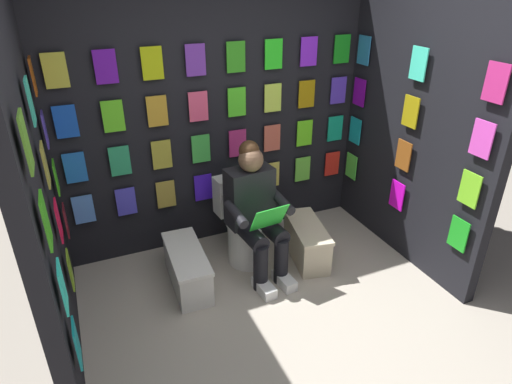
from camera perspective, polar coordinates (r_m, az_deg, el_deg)
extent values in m
plane|color=#B2A899|center=(3.27, 6.93, -21.06)|extent=(30.00, 30.00, 0.00)
cube|color=black|center=(4.06, -5.33, 9.75)|extent=(2.98, 0.10, 2.46)
cube|color=#518AE8|center=(4.05, -21.61, -2.14)|extent=(0.17, 0.01, 0.26)
cube|color=#4641D5|center=(4.06, -16.62, -1.21)|extent=(0.17, 0.01, 0.26)
cube|color=#A28932|center=(4.10, -11.70, -0.30)|extent=(0.17, 0.01, 0.26)
cube|color=#3E18D9|center=(4.18, -6.91, 0.60)|extent=(0.17, 0.01, 0.26)
cube|color=#0D8D20|center=(4.28, -2.32, 1.45)|extent=(0.17, 0.01, 0.26)
cube|color=gold|center=(4.41, 2.03, 2.25)|extent=(0.17, 0.01, 0.26)
cube|color=#6BD43E|center=(4.56, 6.12, 2.99)|extent=(0.17, 0.01, 0.26)
cube|color=red|center=(4.74, 9.92, 3.67)|extent=(0.17, 0.01, 0.26)
cube|color=blue|center=(3.89, -22.58, 2.95)|extent=(0.17, 0.01, 0.26)
cube|color=#239660|center=(3.90, -17.37, 3.89)|extent=(0.17, 0.01, 0.26)
cube|color=#A69C2D|center=(3.94, -12.22, 4.80)|extent=(0.17, 0.01, 0.26)
cube|color=green|center=(4.02, -7.22, 5.63)|extent=(0.17, 0.01, 0.26)
cube|color=#A82366|center=(4.13, -2.42, 6.39)|extent=(0.17, 0.01, 0.26)
cube|color=#CB5844|center=(4.26, 2.12, 7.07)|extent=(0.17, 0.01, 0.26)
cube|color=#66E21D|center=(4.42, 6.36, 7.66)|extent=(0.17, 0.01, 0.26)
cube|color=#14A37C|center=(4.60, 10.31, 8.17)|extent=(0.17, 0.01, 0.26)
cube|color=#1248BA|center=(3.76, -23.63, 8.43)|extent=(0.17, 0.01, 0.26)
cube|color=#56CB1C|center=(3.77, -18.19, 9.40)|extent=(0.17, 0.01, 0.26)
cube|color=#C08D23|center=(3.82, -12.79, 10.27)|extent=(0.17, 0.01, 0.26)
cube|color=#E74974|center=(3.90, -7.55, 11.03)|extent=(0.17, 0.01, 0.26)
cube|color=#44CB20|center=(4.00, -2.53, 11.67)|extent=(0.17, 0.01, 0.26)
cube|color=#C7E84A|center=(4.14, 2.21, 12.19)|extent=(0.17, 0.01, 0.26)
cube|color=#A9810C|center=(4.31, 6.63, 12.61)|extent=(0.17, 0.01, 0.26)
cube|color=#5036C3|center=(4.49, 10.72, 12.92)|extent=(0.17, 0.01, 0.26)
cube|color=gold|center=(3.67, -24.78, 14.23)|extent=(0.17, 0.01, 0.26)
cube|color=#5B10A3|center=(3.68, -19.08, 15.22)|extent=(0.17, 0.01, 0.26)
cube|color=#ADBF0C|center=(3.73, -13.42, 16.06)|extent=(0.17, 0.01, 0.26)
cube|color=#672EA6|center=(3.81, -7.92, 16.73)|extent=(0.17, 0.01, 0.26)
cube|color=#2D951B|center=(3.92, -2.65, 17.23)|extent=(0.17, 0.01, 0.26)
cube|color=#27E422|center=(4.06, 2.31, 17.57)|extent=(0.17, 0.01, 0.26)
cube|color=#8725F0|center=(4.23, 6.92, 17.78)|extent=(0.17, 0.01, 0.26)
cube|color=#18911C|center=(4.42, 11.17, 17.87)|extent=(0.17, 0.01, 0.26)
cube|color=black|center=(4.03, 20.19, 8.05)|extent=(0.10, 1.80, 2.46)
cube|color=#4DD441|center=(4.71, 12.36, 3.31)|extent=(0.01, 0.17, 0.26)
cube|color=#E00ED2|center=(4.21, 17.96, -0.39)|extent=(0.01, 0.17, 0.26)
cube|color=green|center=(3.77, 24.97, -5.01)|extent=(0.01, 0.17, 0.26)
cube|color=teal|center=(4.57, 12.84, 7.83)|extent=(0.01, 0.17, 0.26)
cube|color=#954E1A|center=(4.05, 18.74, 4.56)|extent=(0.01, 0.17, 0.26)
cube|color=#79D727|center=(3.60, 26.16, 0.34)|extent=(0.01, 0.17, 0.26)
cube|color=#750B93|center=(4.47, 13.36, 12.59)|extent=(0.01, 0.17, 0.26)
cube|color=#AA9511|center=(3.93, 19.58, 9.86)|extent=(0.01, 0.17, 0.26)
cube|color=#E849C9|center=(3.46, 27.47, 6.17)|extent=(0.01, 0.17, 0.26)
cube|color=teal|center=(4.39, 13.92, 17.56)|extent=(0.01, 0.17, 0.26)
cube|color=#45F2CA|center=(3.84, 20.50, 15.45)|extent=(0.01, 0.17, 0.26)
cube|color=#CB2A7C|center=(3.36, 28.90, 12.41)|extent=(0.01, 0.17, 0.26)
cube|color=black|center=(3.00, -26.91, 0.48)|extent=(0.10, 1.80, 2.46)
cube|color=teal|center=(2.73, -22.38, -17.84)|extent=(0.01, 0.17, 0.26)
cube|color=#80B226|center=(3.31, -23.12, -9.34)|extent=(0.01, 0.17, 0.26)
cube|color=maroon|center=(3.93, -23.61, -3.44)|extent=(0.01, 0.17, 0.26)
cube|color=#29E4CA|center=(2.49, -23.97, -11.28)|extent=(0.01, 0.17, 0.26)
cube|color=red|center=(3.11, -24.41, -3.43)|extent=(0.01, 0.17, 0.26)
cube|color=#48D51D|center=(3.76, -24.70, 1.75)|extent=(0.01, 0.17, 0.26)
cube|color=green|center=(2.28, -25.78, -3.41)|extent=(0.01, 0.17, 0.26)
cube|color=#A89F39|center=(2.94, -25.84, 3.21)|extent=(0.01, 0.17, 0.26)
cube|color=#4E39B8|center=(3.63, -25.88, 7.37)|extent=(0.01, 0.17, 0.26)
cube|color=#579928|center=(2.13, -27.87, 5.79)|extent=(0.01, 0.17, 0.26)
cube|color=#33C0A2|center=(2.83, -27.44, 10.51)|extent=(0.01, 0.17, 0.26)
cube|color=#9C410F|center=(3.54, -27.17, 13.35)|extent=(0.01, 0.17, 0.26)
cylinder|color=white|center=(4.03, -0.98, -6.52)|extent=(0.38, 0.38, 0.40)
cylinder|color=white|center=(3.91, -1.01, -3.93)|extent=(0.41, 0.41, 0.02)
cube|color=white|center=(4.04, -2.75, -0.22)|extent=(0.39, 0.21, 0.36)
cylinder|color=white|center=(3.96, -2.17, -0.73)|extent=(0.39, 0.10, 0.39)
cube|color=black|center=(3.76, -0.86, -0.58)|extent=(0.42, 0.26, 0.52)
sphere|color=brown|center=(3.58, -0.68, 4.26)|extent=(0.21, 0.21, 0.21)
sphere|color=#472D19|center=(3.58, -0.91, 5.43)|extent=(0.17, 0.17, 0.17)
cylinder|color=black|center=(3.77, 1.94, -4.78)|extent=(0.19, 0.41, 0.15)
cylinder|color=black|center=(3.69, -0.75, -5.57)|extent=(0.19, 0.41, 0.15)
cylinder|color=black|center=(3.77, 3.30, -8.98)|extent=(0.12, 0.12, 0.42)
cylinder|color=black|center=(3.68, 0.61, -9.87)|extent=(0.12, 0.12, 0.42)
cube|color=white|center=(3.83, 3.71, -11.46)|extent=(0.13, 0.27, 0.09)
cube|color=white|center=(3.75, 1.06, -12.39)|extent=(0.13, 0.27, 0.09)
cylinder|color=black|center=(3.73, 3.43, -1.30)|extent=(0.11, 0.32, 0.13)
cylinder|color=black|center=(3.54, -2.64, -2.92)|extent=(0.11, 0.32, 0.13)
cube|color=green|center=(3.52, 1.75, -3.42)|extent=(0.31, 0.16, 0.23)
cube|color=white|center=(3.81, -8.96, -9.98)|extent=(0.30, 0.72, 0.31)
cube|color=white|center=(3.71, -9.14, -7.90)|extent=(0.32, 0.75, 0.03)
cube|color=beige|center=(4.10, 6.64, -6.66)|extent=(0.38, 0.67, 0.33)
cube|color=beige|center=(4.01, 6.77, -4.54)|extent=(0.40, 0.70, 0.03)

